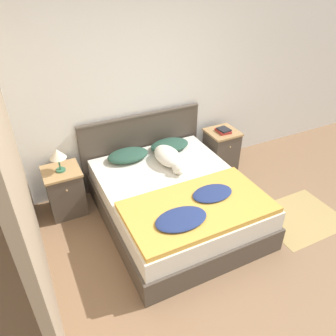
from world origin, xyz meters
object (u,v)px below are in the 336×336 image
(nightstand_right, at_px, (221,150))
(bed, at_px, (175,202))
(book_stack, at_px, (223,130))
(table_lamp, at_px, (57,155))
(dog, at_px, (169,157))
(pillow_left, at_px, (128,155))
(nightstand_left, at_px, (65,191))
(pillow_right, at_px, (170,145))

(nightstand_right, bearing_deg, bed, -147.36)
(nightstand_right, xyz_separation_m, book_stack, (-0.00, -0.02, 0.32))
(bed, height_order, table_lamp, table_lamp)
(dog, bearing_deg, table_lamp, 166.96)
(nightstand_right, height_order, dog, dog)
(dog, distance_m, table_lamp, 1.30)
(book_stack, bearing_deg, pillow_left, 178.53)
(table_lamp, bearing_deg, nightstand_left, 90.00)
(pillow_right, bearing_deg, dog, -118.17)
(pillow_left, bearing_deg, nightstand_left, -178.68)
(pillow_left, xyz_separation_m, book_stack, (1.42, -0.04, 0.05))
(nightstand_right, height_order, pillow_right, pillow_right)
(nightstand_right, distance_m, pillow_right, 0.88)
(dog, bearing_deg, bed, -106.32)
(book_stack, bearing_deg, nightstand_left, 179.56)
(bed, xyz_separation_m, dog, (0.12, 0.42, 0.35))
(pillow_left, height_order, dog, dog)
(table_lamp, bearing_deg, pillow_right, 1.07)
(pillow_left, bearing_deg, book_stack, -1.47)
(nightstand_right, distance_m, table_lamp, 2.31)
(bed, bearing_deg, pillow_left, 111.62)
(nightstand_left, height_order, table_lamp, table_lamp)
(nightstand_right, relative_size, table_lamp, 2.11)
(bed, relative_size, nightstand_left, 3.21)
(nightstand_right, relative_size, pillow_left, 1.14)
(dog, relative_size, table_lamp, 2.47)
(bed, distance_m, table_lamp, 1.45)
(pillow_right, height_order, dog, dog)
(book_stack, bearing_deg, table_lamp, 179.75)
(nightstand_right, bearing_deg, dog, -163.50)
(bed, relative_size, pillow_left, 3.65)
(bed, height_order, pillow_left, pillow_left)
(nightstand_right, xyz_separation_m, dog, (-1.00, -0.30, 0.30))
(bed, bearing_deg, nightstand_left, 147.36)
(pillow_left, relative_size, pillow_right, 1.00)
(pillow_left, bearing_deg, nightstand_right, -0.77)
(dog, xyz_separation_m, table_lamp, (-1.25, 0.29, 0.21))
(nightstand_left, xyz_separation_m, pillow_left, (0.83, 0.02, 0.27))
(pillow_left, distance_m, dog, 0.53)
(pillow_right, bearing_deg, table_lamp, -178.93)
(nightstand_left, relative_size, dog, 0.85)
(bed, distance_m, pillow_left, 0.86)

